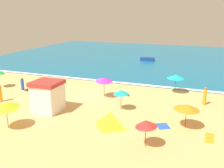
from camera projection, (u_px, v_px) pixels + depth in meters
The scene contains 20 objects.
ground_plane at pixel (87, 96), 27.79m from camera, with size 60.00×60.00×0.00m, color #E5B26B.
ocean_water at pixel (144, 57), 52.99m from camera, with size 60.00×44.00×0.10m, color #146B93.
wave_breaker_foam at pixel (107, 81), 33.44m from camera, with size 57.00×0.70×0.01m, color white.
lifeguard_cabana at pixel (48, 96), 23.15m from camera, with size 2.60×2.49×2.93m.
beach_umbrella_0 at pixel (104, 80), 26.83m from camera, with size 2.67×2.68×2.31m.
beach_umbrella_2 at pixel (187, 107), 19.60m from camera, with size 2.73×2.72×2.02m.
beach_umbrella_4 at pixel (6, 106), 19.48m from camera, with size 2.36×2.39×2.26m.
beach_umbrella_5 at pixel (146, 123), 16.75m from camera, with size 1.99×1.97×2.06m.
beach_umbrella_6 at pixel (176, 77), 28.30m from camera, with size 2.62×2.62×2.22m.
beach_umbrella_7 at pixel (121, 92), 23.33m from camera, with size 1.73×1.73×2.01m.
beach_tent at pixel (111, 119), 20.05m from camera, with size 2.44×2.27×1.32m.
beachgoer_1 at pixel (58, 88), 29.50m from camera, with size 0.60×0.60×0.79m.
beachgoer_4 at pixel (0, 94), 25.79m from camera, with size 0.39×0.39×1.90m.
beachgoer_5 at pixel (205, 96), 24.88m from camera, with size 0.47×0.47×1.88m.
beachgoer_6 at pixel (22, 84), 29.80m from camera, with size 0.51×0.51×1.61m.
beach_towel_0 at pixel (126, 95), 28.26m from camera, with size 1.22×1.43×0.01m.
beach_towel_1 at pixel (163, 126), 20.32m from camera, with size 1.42×1.51×0.01m.
beach_towel_2 at pixel (31, 91), 29.71m from camera, with size 1.49×0.67×0.01m.
beach_towel_3 at pixel (209, 138), 18.40m from camera, with size 0.71×1.69×0.01m.
small_boat_0 at pixel (147, 59), 47.90m from camera, with size 2.71×1.34×0.66m.
Camera 1 is at (11.92, -23.67, 8.94)m, focal length 39.56 mm.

